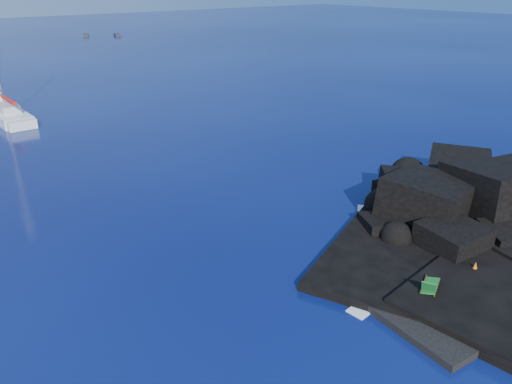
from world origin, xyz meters
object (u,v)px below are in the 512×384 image
(deck_chair, at_px, (431,282))
(sailboat, at_px, (9,120))
(distant_boat_b, at_px, (117,36))
(marker_cone, at_px, (475,268))
(distant_boat_a, at_px, (86,36))
(sunbather, at_px, (473,319))

(deck_chair, bearing_deg, sailboat, 74.39)
(deck_chair, height_order, distant_boat_b, deck_chair)
(marker_cone, bearing_deg, distant_boat_a, 77.27)
(marker_cone, bearing_deg, deck_chair, 172.03)
(sunbather, bearing_deg, deck_chair, 71.16)
(sunbather, bearing_deg, distant_boat_b, 64.28)
(deck_chair, relative_size, distant_boat_a, 0.40)
(sailboat, bearing_deg, sunbather, -83.48)
(sailboat, bearing_deg, deck_chair, -82.54)
(deck_chair, bearing_deg, distant_boat_a, 51.83)
(marker_cone, bearing_deg, distant_boat_b, 73.78)
(sunbather, bearing_deg, marker_cone, 20.56)
(distant_boat_a, height_order, distant_boat_b, same)
(marker_cone, height_order, distant_boat_a, marker_cone)
(distant_boat_a, bearing_deg, deck_chair, -82.06)
(marker_cone, xyz_separation_m, distant_boat_a, (27.32, 120.90, -0.66))
(sailboat, height_order, distant_boat_a, sailboat)
(distant_boat_a, bearing_deg, sunbather, -81.99)
(sunbather, height_order, distant_boat_a, sunbather)
(deck_chair, distance_m, sunbather, 2.52)
(distant_boat_b, bearing_deg, deck_chair, -91.51)
(deck_chair, distance_m, distant_boat_a, 124.26)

